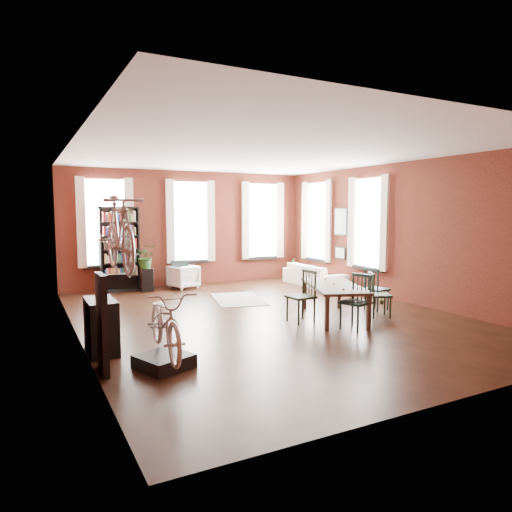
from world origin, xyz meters
TOP-DOWN VIEW (x-y plane):
  - room at (0.25, 0.62)m, footprint 9.00×9.04m
  - dining_table at (1.08, -0.75)m, footprint 1.55×2.16m
  - dining_chair_a at (0.93, -1.57)m, footprint 0.55×0.55m
  - dining_chair_b at (0.36, -0.69)m, footprint 0.48×0.48m
  - dining_chair_c at (1.98, -1.05)m, footprint 0.54×0.54m
  - dining_chair_d at (2.36, -0.54)m, footprint 0.48×0.48m
  - bookshelf at (-2.00, 4.30)m, footprint 1.00×0.32m
  - white_armchair at (-0.40, 3.97)m, footprint 0.83×0.80m
  - cream_sofa at (2.95, 2.60)m, footprint 0.61×2.08m
  - striped_rug at (0.25, 1.84)m, footprint 1.45×1.93m
  - bike_trainer at (-2.65, -1.98)m, footprint 0.81×0.81m
  - bike_wall_rack at (-3.40, -1.80)m, footprint 0.16×0.60m
  - console_table at (-3.28, -0.90)m, footprint 0.40×0.80m
  - plant_stand at (-1.35, 3.98)m, footprint 0.37×0.37m
  - plant_by_sofa at (2.92, 3.82)m, footprint 0.48×0.73m
  - plant_small at (2.89, -0.13)m, footprint 0.23×0.39m
  - bicycle_floor at (-2.62, -1.99)m, footprint 0.66×0.94m
  - bicycle_hung at (-3.15, -1.80)m, footprint 0.47×1.00m
  - plant_on_stand at (-1.39, 4.00)m, footprint 0.67×0.72m

SIDE VIEW (x-z plane):
  - striped_rug at x=0.25m, z-range 0.00..0.01m
  - plant_small at x=2.89m, z-range 0.00..0.13m
  - bike_trainer at x=-2.65m, z-range 0.00..0.18m
  - plant_by_sofa at x=2.92m, z-range 0.00..0.30m
  - plant_stand at x=-1.35m, z-range 0.00..0.59m
  - dining_table at x=1.08m, z-range 0.00..0.67m
  - white_armchair at x=-0.40m, z-range 0.00..0.69m
  - console_table at x=-3.28m, z-range 0.00..0.80m
  - cream_sofa at x=2.95m, z-range 0.00..0.81m
  - dining_chair_c at x=1.98m, z-range 0.00..0.88m
  - dining_chair_d at x=2.36m, z-range 0.00..0.90m
  - dining_chair_a at x=0.93m, z-range 0.00..0.97m
  - dining_chair_b at x=0.36m, z-range 0.00..0.97m
  - bike_wall_rack at x=-3.40m, z-range 0.00..1.30m
  - plant_on_stand at x=-1.39m, z-range 0.59..1.09m
  - bicycle_floor at x=-2.62m, z-range 0.18..1.89m
  - bookshelf at x=-2.00m, z-range 0.00..2.20m
  - bicycle_hung at x=-3.15m, z-range 1.30..2.96m
  - room at x=0.25m, z-range 0.53..3.75m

